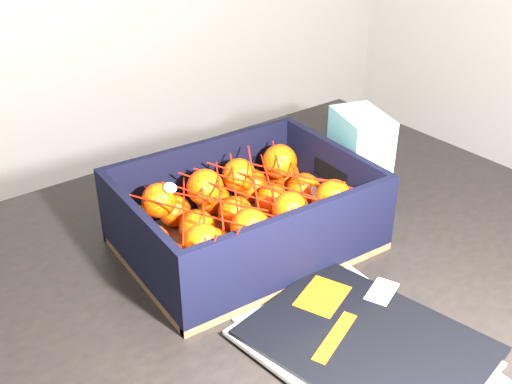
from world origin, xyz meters
TOP-DOWN VIEW (x-y plane):
  - table at (0.11, 0.30)m, footprint 1.25×0.87m
  - magazine_stack at (0.12, 0.04)m, footprint 0.28×0.32m
  - produce_crate at (0.13, 0.32)m, footprint 0.37×0.28m
  - clementine_heap at (0.14, 0.32)m, footprint 0.35×0.26m
  - mesh_net at (0.12, 0.32)m, footprint 0.30×0.24m
  - retail_carton at (0.37, 0.33)m, footprint 0.10×0.13m

SIDE VIEW (x-z plane):
  - table at x=0.11m, z-range 0.28..1.03m
  - magazine_stack at x=0.12m, z-range 0.75..0.77m
  - produce_crate at x=0.13m, z-range 0.73..0.86m
  - clementine_heap at x=0.14m, z-range 0.75..0.86m
  - retail_carton at x=0.37m, z-range 0.75..0.92m
  - mesh_net at x=0.12m, z-range 0.81..0.89m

